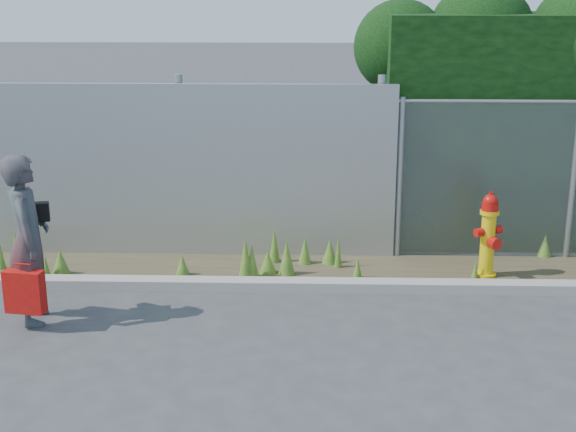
{
  "coord_description": "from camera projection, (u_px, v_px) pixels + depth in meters",
  "views": [
    {
      "loc": [
        -0.06,
        -6.76,
        3.4
      ],
      "look_at": [
        -0.3,
        1.4,
        1.0
      ],
      "focal_mm": 50.0,
      "sensor_mm": 36.0,
      "label": 1
    }
  ],
  "objects": [
    {
      "name": "ground",
      "position": [
        316.0,
        362.0,
        7.44
      ],
      "size": [
        80.0,
        80.0,
        0.0
      ],
      "primitive_type": "plane",
      "color": "#37373A",
      "rests_on": "ground"
    },
    {
      "name": "red_tote_bag",
      "position": [
        25.0,
        292.0,
        8.0
      ],
      "size": [
        0.4,
        0.15,
        0.52
      ],
      "rotation": [
        0.0,
        0.0,
        -0.15
      ],
      "color": "#A4090B"
    },
    {
      "name": "woman",
      "position": [
        28.0,
        239.0,
        8.12
      ],
      "size": [
        0.58,
        0.73,
        1.77
      ],
      "primitive_type": "imported",
      "rotation": [
        0.0,
        0.0,
        1.84
      ],
      "color": "#0E575A",
      "rests_on": "ground"
    },
    {
      "name": "black_shoulder_bag",
      "position": [
        36.0,
        212.0,
        8.19
      ],
      "size": [
        0.26,
        0.11,
        0.19
      ],
      "rotation": [
        0.0,
        0.0,
        0.27
      ],
      "color": "black"
    },
    {
      "name": "corrugated_fence",
      "position": [
        59.0,
        170.0,
        10.11
      ],
      "size": [
        8.5,
        0.21,
        2.3
      ],
      "color": "#A5A7AC",
      "rests_on": "ground"
    },
    {
      "name": "fire_hydrant",
      "position": [
        488.0,
        237.0,
        9.43
      ],
      "size": [
        0.35,
        0.31,
        1.05
      ],
      "rotation": [
        0.0,
        0.0,
        0.43
      ],
      "color": "#E2BD0B",
      "rests_on": "ground"
    },
    {
      "name": "curb",
      "position": [
        315.0,
        285.0,
        9.15
      ],
      "size": [
        16.0,
        0.22,
        0.12
      ],
      "primitive_type": "cube",
      "color": "gray",
      "rests_on": "ground"
    },
    {
      "name": "weed_strip",
      "position": [
        293.0,
        261.0,
        9.75
      ],
      "size": [
        16.0,
        1.34,
        0.55
      ],
      "color": "#3F3624",
      "rests_on": "ground"
    }
  ]
}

